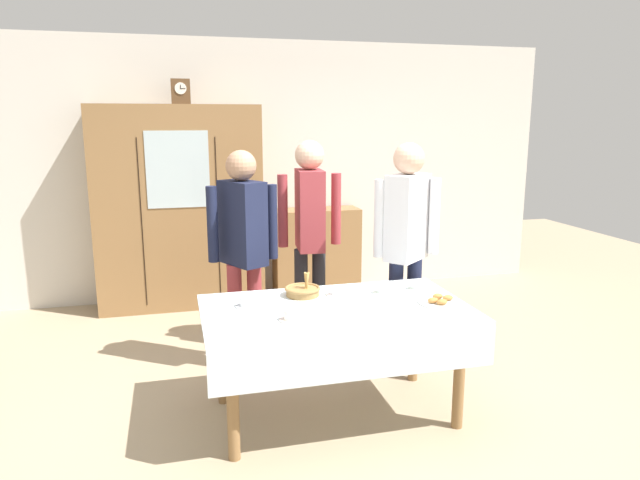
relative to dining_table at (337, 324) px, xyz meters
The scene contains 20 objects.
ground_plane 0.67m from the dining_table, 90.00° to the left, with size 12.00×12.00×0.00m, color tan.
back_wall 2.97m from the dining_table, 90.00° to the left, with size 6.40×0.10×2.70m, color silver.
dining_table is the anchor object (origin of this frame).
wall_cabinet 2.77m from the dining_table, 109.17° to the left, with size 1.63×0.46×2.03m.
mantel_clock 3.11m from the dining_table, 107.86° to the left, with size 0.18×0.11×0.24m.
bookshelf_low 2.70m from the dining_table, 78.68° to the left, with size 0.92×0.35×0.94m.
book_stack 2.71m from the dining_table, 78.68° to the left, with size 0.18×0.20×0.06m.
tea_cup_far_right 0.47m from the dining_table, 31.53° to the left, with size 0.13×0.13×0.06m.
tea_cup_back_edge 0.59m from the dining_table, 161.19° to the left, with size 0.13×0.13×0.06m.
tea_cup_near_left 0.72m from the dining_table, 22.17° to the left, with size 0.13×0.13×0.06m.
tea_cup_center 0.30m from the dining_table, 75.13° to the left, with size 0.13×0.13×0.06m.
tea_cup_near_right 0.37m from the dining_table, 158.39° to the right, with size 0.13×0.13×0.06m.
bread_basket 0.38m from the dining_table, 114.87° to the left, with size 0.24×0.24×0.16m.
pastry_plate 0.68m from the dining_table, ahead, with size 0.28×0.28×0.05m.
spoon_back_edge 0.23m from the dining_table, 71.82° to the right, with size 0.12×0.02×0.01m.
spoon_mid_right 0.28m from the dining_table, 114.89° to the right, with size 0.12×0.02×0.01m.
spoon_far_right 0.56m from the dining_table, 161.37° to the right, with size 0.12×0.02×0.01m.
person_beside_shelf 1.23m from the dining_table, 85.04° to the left, with size 0.52×0.38×1.73m.
person_behind_table_right 1.09m from the dining_table, 117.37° to the left, with size 0.52×0.41×1.67m.
person_near_right_end 1.06m from the dining_table, 41.63° to the left, with size 0.52×0.38×1.72m.
Camera 1 is at (-0.95, -3.50, 1.89)m, focal length 32.15 mm.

